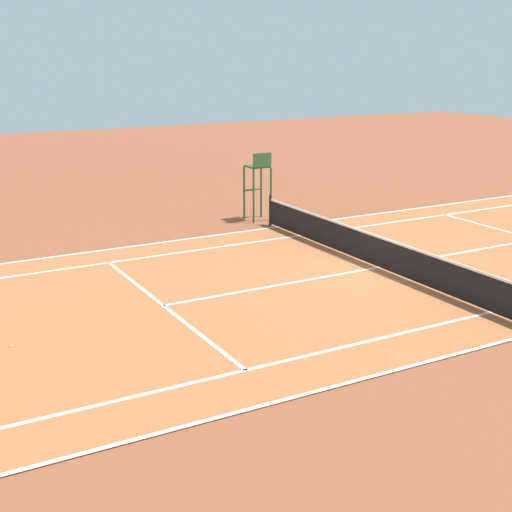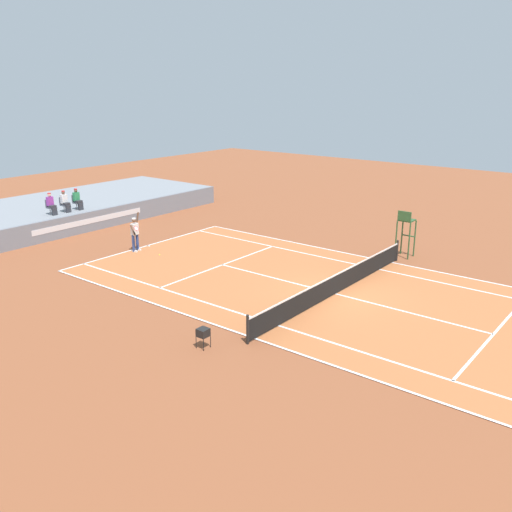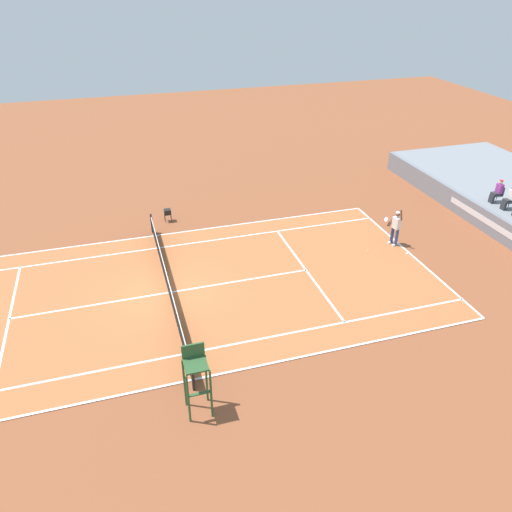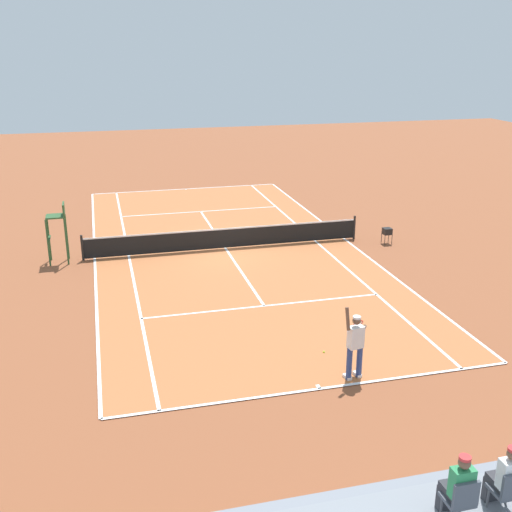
% 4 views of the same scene
% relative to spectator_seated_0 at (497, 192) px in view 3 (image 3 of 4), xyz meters
% --- Properties ---
extents(ground_plane, '(80.00, 80.00, 0.00)m').
position_rel_spectator_seated_0_xyz_m(ground_plane, '(1.77, -18.06, -1.82)').
color(ground_plane, brown).
extents(court, '(11.08, 23.88, 0.03)m').
position_rel_spectator_seated_0_xyz_m(court, '(1.77, -18.06, -1.81)').
color(court, '#B76638').
rests_on(court, ground).
extents(net, '(11.98, 0.10, 1.07)m').
position_rel_spectator_seated_0_xyz_m(net, '(1.77, -18.06, -1.30)').
color(net, black).
rests_on(net, ground).
extents(barrier_wall, '(21.87, 0.25, 1.21)m').
position_rel_spectator_seated_0_xyz_m(barrier_wall, '(1.77, -1.02, -1.22)').
color(barrier_wall, gray).
rests_on(barrier_wall, ground).
extents(spectator_seated_0, '(0.44, 0.60, 1.27)m').
position_rel_spectator_seated_0_xyz_m(spectator_seated_0, '(0.00, 0.00, 0.00)').
color(spectator_seated_0, '#474C56').
rests_on(spectator_seated_0, bleacher_platform).
extents(spectator_seated_1, '(0.44, 0.60, 1.27)m').
position_rel_spectator_seated_0_xyz_m(spectator_seated_1, '(0.92, 0.00, 0.00)').
color(spectator_seated_1, '#474C56').
rests_on(spectator_seated_1, bleacher_platform).
extents(tennis_player, '(0.74, 0.73, 2.08)m').
position_rel_spectator_seated_0_xyz_m(tennis_player, '(0.72, -6.48, -0.83)').
color(tennis_player, navy).
rests_on(tennis_player, ground).
extents(tennis_ball, '(0.07, 0.07, 0.07)m').
position_rel_spectator_seated_0_xyz_m(tennis_ball, '(0.98, -8.02, -1.79)').
color(tennis_ball, '#D1E533').
rests_on(tennis_ball, ground).
extents(umpire_chair, '(0.77, 0.77, 2.44)m').
position_rel_spectator_seated_0_xyz_m(umpire_chair, '(8.57, -18.06, -0.27)').
color(umpire_chair, '#2D562D').
rests_on(umpire_chair, ground).
extents(ball_hopper, '(0.36, 0.36, 0.70)m').
position_rel_spectator_seated_0_xyz_m(ball_hopper, '(-5.31, -17.07, -1.25)').
color(ball_hopper, black).
rests_on(ball_hopper, ground).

